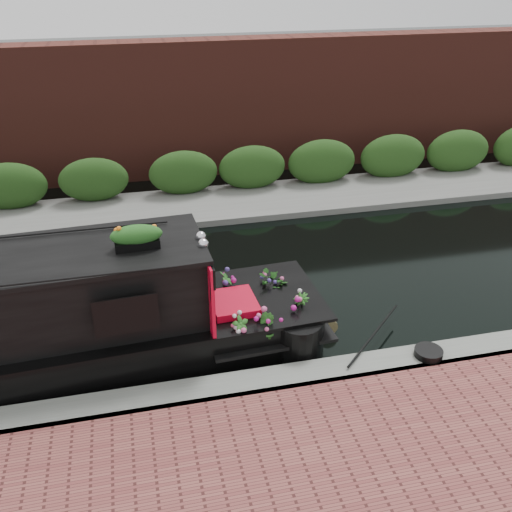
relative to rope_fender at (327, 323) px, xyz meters
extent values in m
plane|color=black|center=(-1.98, 1.92, -0.15)|extent=(80.00, 80.00, 0.00)
cube|color=slate|center=(-1.98, -1.38, -0.15)|extent=(40.00, 0.60, 0.50)
cube|color=slate|center=(-1.98, 6.12, -0.15)|extent=(40.00, 2.40, 0.34)
cube|color=#204216|center=(-1.98, 7.02, -0.15)|extent=(40.00, 1.10, 2.80)
cube|color=#51231B|center=(-1.98, 9.12, -0.15)|extent=(40.00, 1.00, 8.00)
cube|color=red|center=(-2.27, 0.00, 1.23)|extent=(0.14, 1.70, 1.31)
cube|color=black|center=(-3.56, -0.87, 1.30)|extent=(0.88, 0.07, 0.54)
cube|color=red|center=(-1.76, 0.00, 0.53)|extent=(0.82, 0.91, 0.49)
sphere|color=silver|center=(-2.26, -0.14, 1.99)|extent=(0.18, 0.18, 0.18)
sphere|color=silver|center=(-2.26, 0.14, 1.99)|extent=(0.18, 0.18, 0.18)
cube|color=black|center=(-3.29, 0.00, 2.04)|extent=(0.71, 0.28, 0.14)
ellipsoid|color=orange|center=(-3.29, 0.00, 2.22)|extent=(0.77, 0.27, 0.23)
imported|color=#266020|center=(-1.77, -0.67, 0.56)|extent=(0.34, 0.28, 0.56)
imported|color=#266020|center=(-1.32, -0.67, 0.55)|extent=(0.35, 0.37, 0.53)
imported|color=#266020|center=(-0.88, 0.59, 0.58)|extent=(0.70, 0.70, 0.59)
imported|color=#266020|center=(-0.59, -0.18, 0.55)|extent=(0.42, 0.42, 0.54)
imported|color=#266020|center=(-1.76, 0.74, 0.60)|extent=(0.29, 0.37, 0.63)
cylinder|color=olive|center=(0.00, 0.00, 0.00)|extent=(0.31, 0.34, 0.31)
cylinder|color=black|center=(1.30, -1.41, 0.16)|extent=(0.48, 0.48, 0.12)
camera|label=1|loc=(-3.26, -8.22, 6.17)|focal=40.00mm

